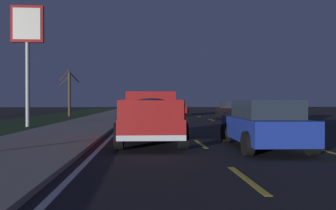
{
  "coord_description": "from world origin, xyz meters",
  "views": [
    {
      "loc": [
        -1.01,
        3.68,
        1.48
      ],
      "look_at": [
        12.97,
        2.77,
        1.36
      ],
      "focal_mm": 36.57,
      "sensor_mm": 36.0,
      "label": 1
    }
  ],
  "objects_px": {
    "sedan_black": "(232,110)",
    "gas_price_sign": "(27,35)",
    "pickup_truck": "(151,116)",
    "sedan_silver": "(261,113)",
    "sedan_blue": "(264,124)",
    "bare_tree_far": "(69,93)",
    "sedan_red": "(178,108)"
  },
  "relations": [
    {
      "from": "sedan_black",
      "to": "gas_price_sign",
      "type": "height_order",
      "value": "gas_price_sign"
    },
    {
      "from": "pickup_truck",
      "to": "gas_price_sign",
      "type": "xyz_separation_m",
      "value": [
        8.46,
        7.25,
        4.48
      ]
    },
    {
      "from": "sedan_silver",
      "to": "gas_price_sign",
      "type": "relative_size",
      "value": 0.61
    },
    {
      "from": "sedan_silver",
      "to": "sedan_black",
      "type": "distance_m",
      "value": 7.18
    },
    {
      "from": "sedan_blue",
      "to": "sedan_black",
      "type": "xyz_separation_m",
      "value": [
        17.52,
        -3.44,
        0.0
      ]
    },
    {
      "from": "sedan_black",
      "to": "bare_tree_far",
      "type": "xyz_separation_m",
      "value": [
        8.0,
        15.14,
        1.68
      ]
    },
    {
      "from": "sedan_blue",
      "to": "sedan_red",
      "type": "bearing_deg",
      "value": 0.28
    },
    {
      "from": "sedan_red",
      "to": "bare_tree_far",
      "type": "distance_m",
      "value": 11.87
    },
    {
      "from": "sedan_silver",
      "to": "gas_price_sign",
      "type": "distance_m",
      "value": 15.03
    },
    {
      "from": "sedan_blue",
      "to": "pickup_truck",
      "type": "bearing_deg",
      "value": 61.92
    },
    {
      "from": "sedan_blue",
      "to": "sedan_black",
      "type": "height_order",
      "value": "same"
    },
    {
      "from": "pickup_truck",
      "to": "bare_tree_far",
      "type": "relative_size",
      "value": 1.11
    },
    {
      "from": "sedan_black",
      "to": "gas_price_sign",
      "type": "bearing_deg",
      "value": 116.7
    },
    {
      "from": "sedan_red",
      "to": "sedan_black",
      "type": "distance_m",
      "value": 10.71
    },
    {
      "from": "pickup_truck",
      "to": "gas_price_sign",
      "type": "relative_size",
      "value": 0.75
    },
    {
      "from": "pickup_truck",
      "to": "bare_tree_far",
      "type": "xyz_separation_m",
      "value": [
        23.63,
        8.14,
        1.48
      ]
    },
    {
      "from": "gas_price_sign",
      "to": "sedan_silver",
      "type": "bearing_deg",
      "value": -90.04
    },
    {
      "from": "sedan_silver",
      "to": "gas_price_sign",
      "type": "xyz_separation_m",
      "value": [
        0.01,
        14.28,
        4.68
      ]
    },
    {
      "from": "sedan_silver",
      "to": "sedan_black",
      "type": "bearing_deg",
      "value": 0.26
    },
    {
      "from": "sedan_silver",
      "to": "bare_tree_far",
      "type": "height_order",
      "value": "bare_tree_far"
    },
    {
      "from": "pickup_truck",
      "to": "sedan_blue",
      "type": "xyz_separation_m",
      "value": [
        -1.89,
        -3.55,
        -0.2
      ]
    },
    {
      "from": "sedan_silver",
      "to": "gas_price_sign",
      "type": "height_order",
      "value": "gas_price_sign"
    },
    {
      "from": "sedan_blue",
      "to": "bare_tree_far",
      "type": "height_order",
      "value": "bare_tree_far"
    },
    {
      "from": "sedan_black",
      "to": "sedan_silver",
      "type": "bearing_deg",
      "value": -179.74
    },
    {
      "from": "pickup_truck",
      "to": "bare_tree_far",
      "type": "height_order",
      "value": "bare_tree_far"
    },
    {
      "from": "sedan_silver",
      "to": "bare_tree_far",
      "type": "xyz_separation_m",
      "value": [
        15.18,
        15.17,
        1.68
      ]
    },
    {
      "from": "sedan_blue",
      "to": "gas_price_sign",
      "type": "height_order",
      "value": "gas_price_sign"
    },
    {
      "from": "sedan_red",
      "to": "sedan_blue",
      "type": "xyz_separation_m",
      "value": [
        -27.62,
        -0.13,
        0.0
      ]
    },
    {
      "from": "gas_price_sign",
      "to": "bare_tree_far",
      "type": "relative_size",
      "value": 1.47
    },
    {
      "from": "sedan_blue",
      "to": "sedan_silver",
      "type": "bearing_deg",
      "value": -18.57
    },
    {
      "from": "sedan_silver",
      "to": "pickup_truck",
      "type": "bearing_deg",
      "value": 140.26
    },
    {
      "from": "sedan_silver",
      "to": "sedan_black",
      "type": "height_order",
      "value": "same"
    }
  ]
}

